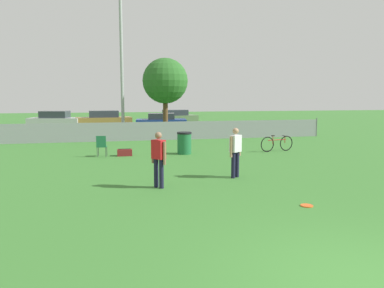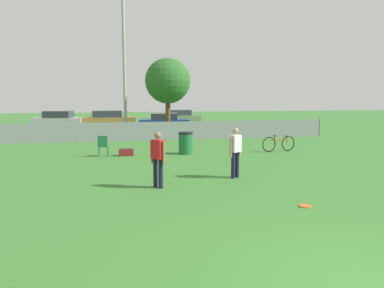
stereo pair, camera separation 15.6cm
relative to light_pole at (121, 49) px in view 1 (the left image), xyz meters
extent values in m
plane|color=#38722D|center=(2.53, -19.96, -5.53)|extent=(120.00, 120.00, 0.00)
cube|color=gray|center=(2.53, -1.96, -4.98)|extent=(19.87, 0.03, 1.10)
cylinder|color=slate|center=(12.47, -1.96, -4.92)|extent=(0.07, 0.07, 1.21)
cylinder|color=#9E9EA3|center=(0.00, 0.00, -0.95)|extent=(0.20, 0.20, 9.16)
cylinder|color=brown|center=(2.77, 0.30, -4.27)|extent=(0.32, 0.32, 2.51)
sphere|color=#286023|center=(2.77, 0.30, -1.91)|extent=(2.95, 2.95, 2.95)
cylinder|color=#191933|center=(2.93, -12.99, -5.11)|extent=(0.13, 0.13, 0.84)
cylinder|color=#191933|center=(3.10, -12.87, -5.11)|extent=(0.13, 0.13, 0.84)
cube|color=silver|center=(3.01, -12.93, -4.42)|extent=(0.44, 0.40, 0.54)
sphere|color=tan|center=(3.01, -12.93, -4.03)|extent=(0.20, 0.20, 0.20)
cylinder|color=tan|center=(2.82, -13.06, -4.51)|extent=(0.08, 0.08, 0.65)
cylinder|color=tan|center=(3.20, -12.80, -4.51)|extent=(0.08, 0.08, 0.65)
cylinder|color=#191933|center=(0.38, -13.66, -5.11)|extent=(0.13, 0.13, 0.84)
cylinder|color=#191933|center=(0.51, -13.82, -5.11)|extent=(0.13, 0.13, 0.84)
cube|color=red|center=(0.44, -13.74, -4.42)|extent=(0.41, 0.43, 0.54)
sphere|color=#8C664C|center=(0.44, -13.74, -4.03)|extent=(0.20, 0.20, 0.20)
cylinder|color=#8C664C|center=(0.30, -13.56, -4.51)|extent=(0.08, 0.08, 0.65)
cylinder|color=#8C664C|center=(0.59, -13.92, -4.51)|extent=(0.08, 0.08, 0.65)
cylinder|color=#E5591E|center=(3.63, -16.32, -5.51)|extent=(0.29, 0.29, 0.03)
torus|color=#E5591E|center=(3.63, -16.32, -5.51)|extent=(0.29, 0.29, 0.03)
cylinder|color=#333338|center=(-1.01, -7.44, -5.32)|extent=(0.02, 0.02, 0.42)
cylinder|color=#333338|center=(-1.37, -7.39, -5.32)|extent=(0.02, 0.02, 0.42)
cylinder|color=#333338|center=(-1.06, -7.80, -5.32)|extent=(0.02, 0.02, 0.42)
cylinder|color=#333338|center=(-1.42, -7.75, -5.32)|extent=(0.02, 0.02, 0.42)
cube|color=#1E663F|center=(-1.22, -7.60, -5.09)|extent=(0.46, 0.46, 0.03)
cube|color=#1E663F|center=(-1.24, -7.79, -4.84)|extent=(0.41, 0.08, 0.47)
torus|color=black|center=(6.35, -7.92, -5.17)|extent=(0.72, 0.17, 0.72)
torus|color=black|center=(7.41, -7.73, -5.17)|extent=(0.72, 0.17, 0.72)
cylinder|color=#A51E19|center=(6.88, -7.83, -4.98)|extent=(0.98, 0.21, 0.04)
cylinder|color=#A51E19|center=(6.64, -7.87, -4.98)|extent=(0.03, 0.03, 0.37)
cylinder|color=#A51E19|center=(7.32, -7.75, -4.98)|extent=(0.03, 0.03, 0.34)
cube|color=black|center=(6.64, -7.87, -4.77)|extent=(0.17, 0.09, 0.04)
cylinder|color=black|center=(7.32, -7.75, -4.81)|extent=(0.10, 0.44, 0.03)
cylinder|color=#1E6638|center=(2.42, -7.65, -5.07)|extent=(0.63, 0.63, 0.92)
cylinder|color=black|center=(2.42, -7.65, -4.57)|extent=(0.66, 0.66, 0.08)
cube|color=maroon|center=(-0.25, -7.60, -5.38)|extent=(0.64, 0.35, 0.29)
cube|color=black|center=(-0.25, -7.60, -5.23)|extent=(0.54, 0.04, 0.02)
cylinder|color=black|center=(-3.72, 8.11, -5.23)|extent=(0.63, 0.30, 0.60)
cylinder|color=black|center=(-4.02, 6.65, -5.23)|extent=(0.63, 0.30, 0.60)
cylinder|color=black|center=(-6.16, 8.61, -5.23)|extent=(0.63, 0.30, 0.60)
cylinder|color=black|center=(-6.46, 7.14, -5.23)|extent=(0.63, 0.30, 0.60)
cube|color=#B7B7BC|center=(-5.09, 7.63, -4.99)|extent=(4.27, 2.48, 0.73)
cube|color=#2D333D|center=(-5.09, 7.63, -4.35)|extent=(2.34, 1.89, 0.55)
cylinder|color=black|center=(0.07, 8.44, -5.22)|extent=(0.63, 0.22, 0.62)
cylinder|color=black|center=(0.16, 6.95, -5.22)|extent=(0.63, 0.22, 0.62)
cylinder|color=black|center=(-2.71, 8.26, -5.22)|extent=(0.63, 0.22, 0.62)
cylinder|color=black|center=(-2.62, 6.77, -5.22)|extent=(0.63, 0.22, 0.62)
cube|color=olive|center=(-1.28, 7.61, -4.98)|extent=(4.59, 2.00, 0.73)
cube|color=#2D333D|center=(-1.28, 7.61, -4.34)|extent=(2.43, 1.65, 0.55)
cylinder|color=black|center=(4.50, 5.91, -5.23)|extent=(0.62, 0.26, 0.60)
cylinder|color=black|center=(4.29, 4.35, -5.23)|extent=(0.62, 0.26, 0.60)
cylinder|color=black|center=(2.10, 6.23, -5.23)|extent=(0.62, 0.26, 0.60)
cylinder|color=black|center=(1.89, 4.67, -5.23)|extent=(0.62, 0.26, 0.60)
cube|color=navy|center=(3.19, 5.29, -5.02)|extent=(4.11, 2.30, 0.63)
cube|color=#2D333D|center=(3.19, 5.29, -4.47)|extent=(2.22, 1.84, 0.47)
cylinder|color=black|center=(6.26, 10.97, -5.19)|extent=(0.69, 0.27, 0.67)
cylinder|color=black|center=(6.48, 9.44, -5.19)|extent=(0.69, 0.27, 0.67)
cylinder|color=black|center=(3.83, 10.61, -5.19)|extent=(0.69, 0.27, 0.67)
cylinder|color=black|center=(4.05, 9.09, -5.19)|extent=(0.69, 0.27, 0.67)
cube|color=#59724C|center=(5.15, 10.03, -4.97)|extent=(4.17, 2.31, 0.67)
cube|color=#2D333D|center=(5.15, 10.03, -4.39)|extent=(2.26, 1.83, 0.50)
camera|label=1|loc=(-0.92, -24.13, -2.95)|focal=35.00mm
camera|label=2|loc=(-0.77, -24.16, -2.95)|focal=35.00mm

